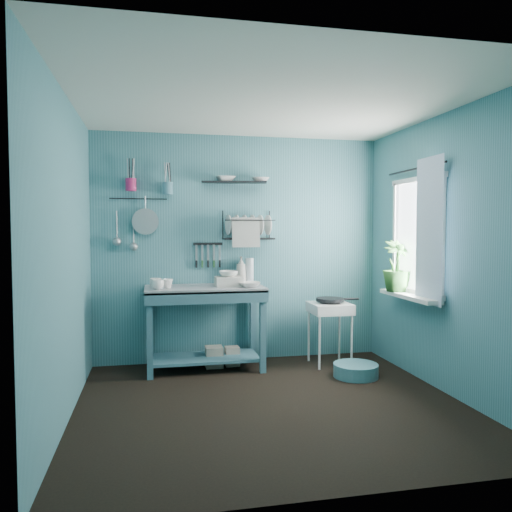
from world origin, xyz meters
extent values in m
plane|color=black|center=(0.00, 0.00, 0.00)|extent=(3.20, 3.20, 0.00)
plane|color=silver|center=(0.00, 0.00, 2.50)|extent=(3.20, 3.20, 0.00)
plane|color=#3C727B|center=(0.00, 1.50, 1.25)|extent=(3.20, 0.00, 3.20)
plane|color=#3C727B|center=(0.00, -1.50, 1.25)|extent=(3.20, 0.00, 3.20)
plane|color=#3C727B|center=(-1.60, 0.00, 1.25)|extent=(0.00, 3.00, 3.00)
plane|color=#3C727B|center=(1.60, 0.00, 1.25)|extent=(0.00, 3.00, 3.00)
cube|color=#376574|center=(-0.43, 1.17, 0.43)|extent=(1.29, 0.75, 0.87)
imported|color=white|center=(-0.91, 1.01, 0.92)|extent=(0.12, 0.12, 0.10)
imported|color=white|center=(-0.81, 1.11, 0.92)|extent=(0.14, 0.14, 0.09)
imported|color=white|center=(-0.93, 1.17, 0.92)|extent=(0.17, 0.17, 0.10)
cube|color=beige|center=(-0.18, 1.15, 0.92)|extent=(0.28, 0.22, 0.10)
imported|color=white|center=(-0.18, 1.15, 1.00)|extent=(0.19, 0.19, 0.06)
imported|color=beige|center=(-0.01, 1.37, 1.02)|extent=(0.12, 0.12, 0.30)
cylinder|color=silver|center=(0.09, 1.39, 1.01)|extent=(0.09, 0.09, 0.28)
imported|color=white|center=(0.02, 1.02, 0.90)|extent=(0.22, 0.22, 0.05)
cube|color=white|center=(0.92, 1.08, 0.33)|extent=(0.44, 0.44, 0.67)
cylinder|color=black|center=(0.92, 1.08, 0.71)|extent=(0.30, 0.30, 0.03)
cube|color=black|center=(-0.36, 1.47, 1.31)|extent=(0.32, 0.03, 0.03)
cube|color=black|center=(0.07, 1.37, 1.51)|extent=(0.57, 0.28, 0.32)
cube|color=black|center=(-0.08, 1.40, 1.98)|extent=(0.72, 0.30, 0.02)
imported|color=white|center=(-0.17, 1.40, 2.09)|extent=(0.22, 0.22, 0.05)
imported|color=white|center=(0.22, 1.40, 2.09)|extent=(0.21, 0.21, 0.05)
cylinder|color=#B52159|center=(-1.17, 1.42, 1.93)|extent=(0.11, 0.11, 0.13)
cylinder|color=teal|center=(-0.79, 1.42, 1.90)|extent=(0.11, 0.11, 0.13)
cylinder|color=#9EA1A5|center=(-1.03, 1.45, 1.55)|extent=(0.28, 0.03, 0.28)
cylinder|color=#9EA1A5|center=(-1.32, 1.46, 1.51)|extent=(0.01, 0.01, 0.30)
cylinder|color=#9EA1A5|center=(-1.15, 1.46, 1.45)|extent=(0.01, 0.01, 0.30)
cylinder|color=black|center=(-1.10, 1.47, 1.79)|extent=(0.60, 0.01, 0.01)
plane|color=white|center=(1.59, 0.45, 1.40)|extent=(0.00, 1.10, 1.10)
cube|color=white|center=(1.50, 0.45, 0.81)|extent=(0.16, 0.95, 0.04)
plane|color=white|center=(1.52, 0.15, 1.45)|extent=(0.00, 1.35, 1.35)
cylinder|color=black|center=(1.54, 0.45, 2.05)|extent=(0.02, 1.05, 0.02)
imported|color=#295B24|center=(1.49, 0.69, 1.09)|extent=(0.33, 0.33, 0.52)
cube|color=gray|center=(-0.33, 1.22, 0.11)|extent=(0.18, 0.18, 0.22)
cube|color=gray|center=(-0.13, 1.25, 0.10)|extent=(0.15, 0.15, 0.20)
cylinder|color=teal|center=(1.01, 0.58, 0.07)|extent=(0.44, 0.44, 0.13)
camera|label=1|loc=(-0.96, -3.99, 1.46)|focal=35.00mm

